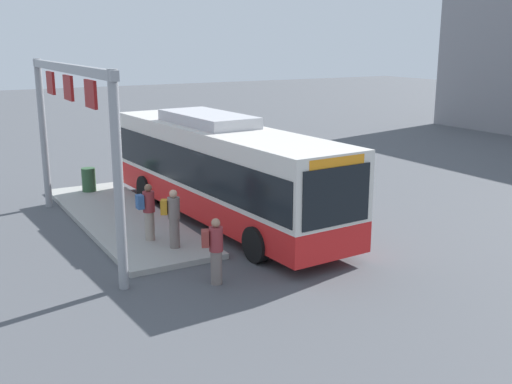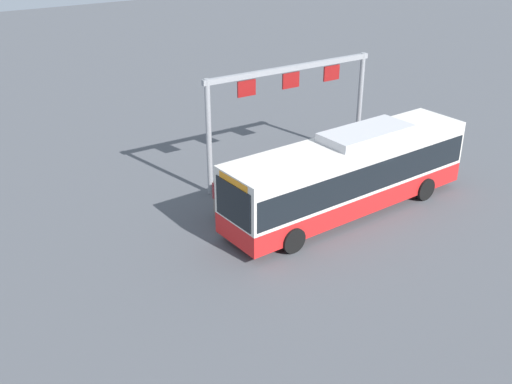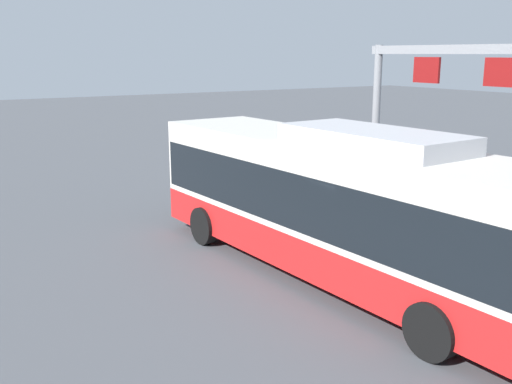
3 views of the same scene
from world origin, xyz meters
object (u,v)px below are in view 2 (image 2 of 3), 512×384
at_px(person_waiting_mid, 282,170).
at_px(person_waiting_near, 268,178).
at_px(bus_main, 349,171).
at_px(person_boarding, 216,196).
at_px(trash_bin, 394,149).

bearing_deg(person_waiting_mid, person_waiting_near, -67.77).
height_order(bus_main, person_waiting_mid, bus_main).
xyz_separation_m(person_boarding, trash_bin, (-10.32, -0.33, -0.28)).
bearing_deg(person_boarding, trash_bin, 114.75).
relative_size(bus_main, person_boarding, 6.93).
bearing_deg(bus_main, trash_bin, -155.68).
bearing_deg(trash_bin, bus_main, 27.73).
height_order(person_boarding, person_waiting_mid, person_waiting_mid).
xyz_separation_m(person_boarding, person_waiting_mid, (-3.55, -0.40, 0.16)).
bearing_deg(trash_bin, person_boarding, 1.85).
height_order(bus_main, person_boarding, bus_main).
xyz_separation_m(person_waiting_mid, trash_bin, (-6.77, 0.07, -0.44)).
bearing_deg(person_waiting_near, person_waiting_mid, 140.34).
distance_m(person_waiting_near, trash_bin, 7.76).
bearing_deg(person_boarding, person_waiting_near, 113.51).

